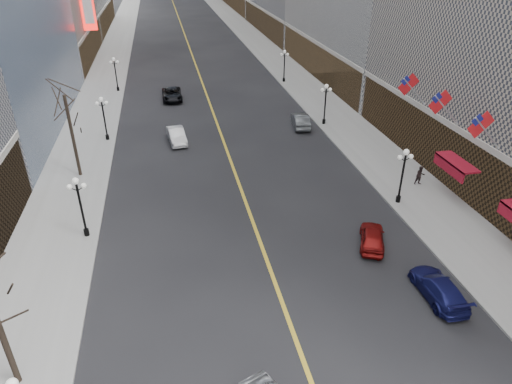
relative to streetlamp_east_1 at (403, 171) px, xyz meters
name	(u,v)px	position (x,y,z in m)	size (l,w,h in m)	color
sidewalk_east	(291,74)	(2.20, 40.00, -2.83)	(6.00, 230.00, 0.15)	gray
sidewalk_west	(104,84)	(-25.80, 40.00, -2.83)	(6.00, 230.00, 0.15)	gray
lane_line	(195,64)	(-11.80, 50.00, -2.89)	(0.25, 200.00, 0.02)	gold
streetlamp_east_1	(403,171)	(0.00, 0.00, 0.00)	(1.26, 0.44, 4.52)	black
streetlamp_east_2	(326,100)	(0.00, 18.00, 0.00)	(1.26, 0.44, 4.52)	black
streetlamp_east_3	(284,62)	(0.00, 36.00, 0.00)	(1.26, 0.44, 4.52)	black
streetlamp_west_1	(80,201)	(-23.60, 0.00, 0.00)	(1.26, 0.44, 4.52)	black
streetlamp_west_2	(104,114)	(-23.60, 18.00, 0.00)	(1.26, 0.44, 4.52)	black
streetlamp_west_3	(115,71)	(-23.60, 36.00, 0.00)	(1.26, 0.44, 4.52)	black
flag_3	(483,127)	(3.51, -3.00, 4.39)	(2.87, 0.12, 2.87)	#B2B2B7
flag_4	(442,104)	(3.51, 2.00, 4.39)	(2.87, 0.12, 2.87)	#B2B2B7
flag_5	(410,86)	(3.51, 7.00, 4.39)	(2.87, 0.12, 2.87)	#B2B2B7
awning_c	(455,164)	(4.30, 0.00, 0.18)	(1.40, 4.00, 0.93)	maroon
tree_west_far	(67,108)	(-25.30, 10.00, 3.34)	(3.60, 3.60, 7.92)	#2D231C
car_nb_mid	(177,136)	(-16.53, 16.13, -2.17)	(1.55, 4.44, 1.46)	#BCBCBE
car_nb_far	(172,94)	(-16.42, 30.80, -2.16)	(2.46, 5.34, 1.48)	black
car_sb_near	(439,288)	(-2.81, -10.51, -2.24)	(1.87, 4.59, 1.33)	#161955
car_sb_mid	(372,237)	(-4.42, -4.90, -2.23)	(1.58, 3.94, 1.34)	maroon
car_sb_far	(300,120)	(-2.80, 17.89, -2.14)	(1.61, 4.63, 1.52)	#4D5155
ped_east_walk	(420,176)	(3.11, 2.38, -1.92)	(0.81, 0.44, 1.66)	black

